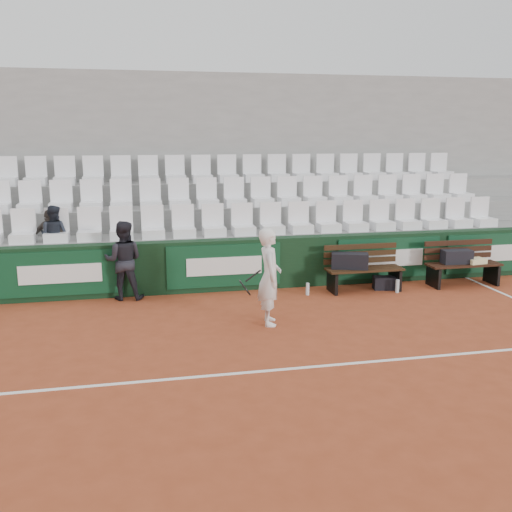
{
  "coord_description": "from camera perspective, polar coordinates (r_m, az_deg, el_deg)",
  "views": [
    {
      "loc": [
        -1.81,
        -6.71,
        3.02
      ],
      "look_at": [
        0.12,
        2.4,
        1.0
      ],
      "focal_mm": 40.0,
      "sensor_mm": 36.0,
      "label": 1
    }
  ],
  "objects": [
    {
      "name": "grandstand_tier_back",
      "position": [
        13.51,
        -4.14,
        3.4
      ],
      "size": [
        18.0,
        0.95,
        1.9
      ],
      "primitive_type": "cube",
      "color": "gray",
      "rests_on": "ground"
    },
    {
      "name": "spectator_b",
      "position": [
        11.42,
        -20.03,
        3.97
      ],
      "size": [
        0.65,
        0.37,
        1.05
      ],
      "primitive_type": "imported",
      "rotation": [
        0.0,
        0.0,
        2.94
      ],
      "color": "#332D29",
      "rests_on": "grandstand_tier_front"
    },
    {
      "name": "grandstand_tier_mid",
      "position": [
        12.62,
        -3.53,
        1.74
      ],
      "size": [
        18.0,
        0.95,
        1.45
      ],
      "primitive_type": "cube",
      "color": "gray",
      "rests_on": "ground"
    },
    {
      "name": "seat_row_back",
      "position": [
        13.21,
        -4.12,
        8.71
      ],
      "size": [
        11.9,
        0.44,
        0.63
      ],
      "primitive_type": "cube",
      "color": "silver",
      "rests_on": "grandstand_tier_back"
    },
    {
      "name": "water_bottle_near",
      "position": [
        10.86,
        5.18,
        -3.31
      ],
      "size": [
        0.07,
        0.07,
        0.23
      ],
      "primitive_type": "cylinder",
      "color": "silver",
      "rests_on": "ground"
    },
    {
      "name": "grandstand_rear_wall",
      "position": [
        14.0,
        -4.58,
        8.84
      ],
      "size": [
        18.0,
        0.3,
        4.4
      ],
      "primitive_type": "cube",
      "color": "gray",
      "rests_on": "ground"
    },
    {
      "name": "grandstand_tier_front",
      "position": [
        11.75,
        -2.83,
        -0.16
      ],
      "size": [
        18.0,
        0.95,
        1.0
      ],
      "primitive_type": "cube",
      "color": "gray",
      "rests_on": "ground"
    },
    {
      "name": "court_baseline",
      "position": [
        7.57,
        2.93,
        -11.24
      ],
      "size": [
        18.0,
        0.06,
        0.01
      ],
      "primitive_type": "cube",
      "color": "white",
      "rests_on": "ground"
    },
    {
      "name": "seat_row_mid",
      "position": [
        12.31,
        -3.47,
        6.36
      ],
      "size": [
        11.9,
        0.44,
        0.63
      ],
      "primitive_type": "cube",
      "color": "white",
      "rests_on": "grandstand_tier_mid"
    },
    {
      "name": "water_bottle_far",
      "position": [
        11.31,
        13.95,
        -2.94
      ],
      "size": [
        0.07,
        0.07,
        0.26
      ],
      "primitive_type": "cylinder",
      "color": "silver",
      "rests_on": "ground"
    },
    {
      "name": "sports_bag_right",
      "position": [
        12.1,
        19.44,
        -0.07
      ],
      "size": [
        0.61,
        0.32,
        0.27
      ],
      "primitive_type": "cube",
      "rotation": [
        0.0,
        0.0,
        -0.08
      ],
      "color": "black",
      "rests_on": "bench_right"
    },
    {
      "name": "tennis_player",
      "position": [
        9.06,
        1.35,
        -2.08
      ],
      "size": [
        0.72,
        0.61,
        1.56
      ],
      "color": "silver",
      "rests_on": "ground"
    },
    {
      "name": "towel",
      "position": [
        12.26,
        21.12,
        -0.45
      ],
      "size": [
        0.39,
        0.31,
        0.1
      ],
      "primitive_type": "cube",
      "rotation": [
        0.0,
        0.0,
        0.13
      ],
      "color": "beige",
      "rests_on": "bench_right"
    },
    {
      "name": "ground",
      "position": [
        7.57,
        2.93,
        -11.27
      ],
      "size": [
        80.0,
        80.0,
        0.0
      ],
      "primitive_type": "plane",
      "color": "#9A4022",
      "rests_on": "ground"
    },
    {
      "name": "bench_left",
      "position": [
        11.29,
        10.75,
        -2.31
      ],
      "size": [
        1.5,
        0.56,
        0.45
      ],
      "primitive_type": "cube",
      "color": "#331E0F",
      "rests_on": "ground"
    },
    {
      "name": "back_barrier",
      "position": [
        11.15,
        -1.96,
        -0.82
      ],
      "size": [
        18.0,
        0.34,
        1.0
      ],
      "color": "black",
      "rests_on": "ground"
    },
    {
      "name": "sports_bag_ground",
      "position": [
        11.5,
        12.69,
        -2.64
      ],
      "size": [
        0.45,
        0.33,
        0.25
      ],
      "primitive_type": "cube",
      "rotation": [
        0.0,
        0.0,
        -0.19
      ],
      "color": "black",
      "rests_on": "ground"
    },
    {
      "name": "seat_row_front",
      "position": [
        11.43,
        -2.73,
        3.65
      ],
      "size": [
        11.9,
        0.44,
        0.63
      ],
      "primitive_type": "cube",
      "color": "white",
      "rests_on": "grandstand_tier_front"
    },
    {
      "name": "spectator_c",
      "position": [
        11.4,
        -19.69,
        4.21
      ],
      "size": [
        0.67,
        0.61,
        1.14
      ],
      "primitive_type": "imported",
      "rotation": [
        0.0,
        0.0,
        2.75
      ],
      "color": "#1D222C",
      "rests_on": "grandstand_tier_front"
    },
    {
      "name": "sports_bag_left",
      "position": [
        11.14,
        9.35,
        -0.48
      ],
      "size": [
        0.76,
        0.51,
        0.3
      ],
      "primitive_type": "cube",
      "rotation": [
        0.0,
        0.0,
        -0.34
      ],
      "color": "black",
      "rests_on": "bench_left"
    },
    {
      "name": "ball_kid",
      "position": [
        10.71,
        -13.11,
        -0.44
      ],
      "size": [
        0.78,
        0.65,
        1.46
      ],
      "primitive_type": "imported",
      "rotation": [
        0.0,
        0.0,
        2.99
      ],
      "color": "black",
      "rests_on": "ground"
    },
    {
      "name": "bench_right",
      "position": [
        12.22,
        19.99,
        -1.73
      ],
      "size": [
        1.5,
        0.56,
        0.45
      ],
      "primitive_type": "cube",
      "color": "black",
      "rests_on": "ground"
    }
  ]
}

